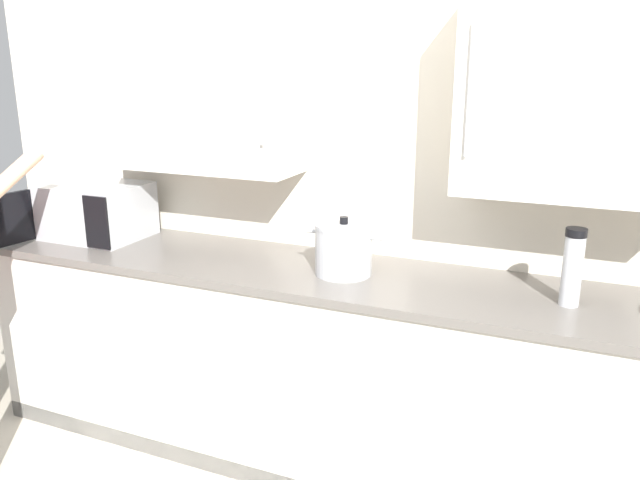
# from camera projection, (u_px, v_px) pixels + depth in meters

# --- Properties ---
(back_wall_tiled) EXTENTS (4.40, 0.44, 2.61)m
(back_wall_tiled) POSITION_uv_depth(u_px,v_px,m) (381.00, 155.00, 2.82)
(back_wall_tiled) COLOR beige
(back_wall_tiled) RESTS_ON ground_plane
(counter_unit) EXTENTS (3.70, 0.64, 0.95)m
(counter_unit) POSITION_uv_depth(u_px,v_px,m) (355.00, 376.00, 2.82)
(counter_unit) COLOR beige
(counter_unit) RESTS_ON ground_plane
(microwave_oven) EXTENTS (0.55, 0.73, 0.28)m
(microwave_oven) POSITION_uv_depth(u_px,v_px,m) (91.00, 211.00, 3.23)
(microwave_oven) COLOR #B7BABF
(microwave_oven) RESTS_ON counter_unit
(stock_pot) EXTENTS (0.34, 0.25, 0.25)m
(stock_pot) POSITION_uv_depth(u_px,v_px,m) (344.00, 249.00, 2.67)
(stock_pot) COLOR #B7BABF
(stock_pot) RESTS_ON counter_unit
(thermos_flask) EXTENTS (0.08, 0.08, 0.30)m
(thermos_flask) POSITION_uv_depth(u_px,v_px,m) (573.00, 267.00, 2.31)
(thermos_flask) COLOR #B7BABF
(thermos_flask) RESTS_ON counter_unit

